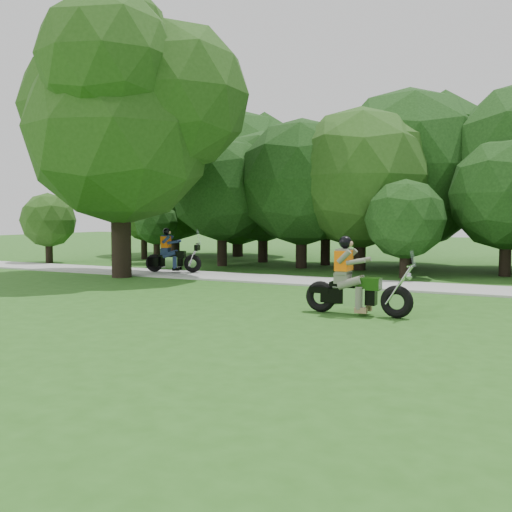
% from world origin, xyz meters
% --- Properties ---
extents(ground, '(100.00, 100.00, 0.00)m').
position_xyz_m(ground, '(0.00, 0.00, 0.00)').
color(ground, '#275719').
rests_on(ground, ground).
extents(walkway, '(60.00, 2.20, 0.06)m').
position_xyz_m(walkway, '(0.00, 8.00, 0.03)').
color(walkway, '#ADADA8').
rests_on(walkway, ground).
extents(tree_line, '(39.07, 12.57, 7.64)m').
position_xyz_m(tree_line, '(1.28, 14.62, 3.67)').
color(tree_line, black).
rests_on(tree_line, ground).
extents(big_tree_west, '(8.64, 6.56, 9.96)m').
position_xyz_m(big_tree_west, '(-10.54, 6.85, 5.76)').
color(big_tree_west, black).
rests_on(big_tree_west, ground).
extents(chopper_motorcycle, '(2.39, 0.64, 1.71)m').
position_xyz_m(chopper_motorcycle, '(-1.09, 2.69, 0.63)').
color(chopper_motorcycle, black).
rests_on(chopper_motorcycle, ground).
extents(touring_motorcycle, '(2.10, 1.07, 1.63)m').
position_xyz_m(touring_motorcycle, '(-9.64, 8.18, 0.65)').
color(touring_motorcycle, black).
rests_on(touring_motorcycle, walkway).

